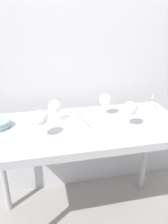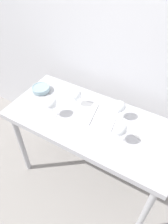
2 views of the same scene
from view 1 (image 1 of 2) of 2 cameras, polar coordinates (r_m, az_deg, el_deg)
name	(u,v)px [view 1 (image 1 of 2)]	position (r m, az deg, el deg)	size (l,w,h in m)	color
ground_plane	(85,220)	(2.02, 0.29, -26.90)	(6.00, 6.00, 0.00)	gray
back_wall	(72,55)	(1.81, -3.12, 14.98)	(3.80, 0.04, 2.60)	silver
steel_counter	(85,138)	(1.51, 0.40, -7.09)	(1.40, 0.65, 0.90)	#ADADB2
wine_glass_near_left	(40,119)	(1.27, -11.65, -1.73)	(0.09, 0.09, 0.18)	white
wine_glass_far_right	(105,100)	(1.57, 5.77, 3.11)	(0.09, 0.09, 0.17)	white
wine_glass_far_left	(55,107)	(1.46, -7.78, 1.25)	(0.09, 0.09, 0.16)	white
wine_glass_near_right	(130,109)	(1.42, 12.24, 0.73)	(0.10, 0.10, 0.18)	white
open_notebook	(84,121)	(1.51, 0.08, -2.34)	(0.38, 0.31, 0.01)	white
tasting_sheet_upper	(132,113)	(1.68, 12.78, -0.36)	(0.16, 0.21, 0.00)	white
tasting_sheet_lower	(35,121)	(1.55, -13.06, -2.34)	(0.20, 0.27, 0.00)	white
decanter_funnel	(152,104)	(1.81, 17.77, 2.11)	(0.09, 0.09, 0.13)	silver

